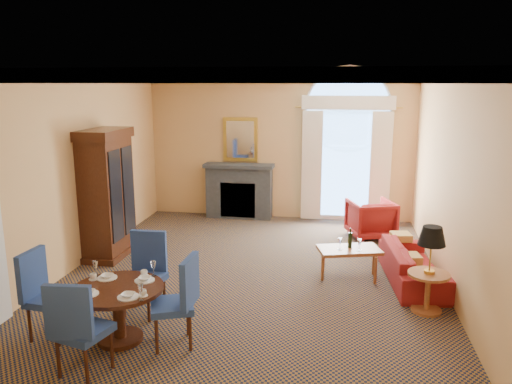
% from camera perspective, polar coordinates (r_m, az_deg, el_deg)
% --- Properties ---
extents(ground, '(7.50, 7.50, 0.00)m').
position_cam_1_polar(ground, '(8.20, -0.58, -9.66)').
color(ground, '#111A36').
rests_on(ground, ground).
extents(room_envelope, '(6.04, 7.52, 3.45)m').
position_cam_1_polar(room_envelope, '(8.28, 0.02, 8.46)').
color(room_envelope, tan).
rests_on(room_envelope, ground).
extents(armoire, '(0.66, 1.17, 2.29)m').
position_cam_1_polar(armoire, '(9.27, -16.68, -0.42)').
color(armoire, black).
rests_on(armoire, ground).
extents(dining_table, '(1.10, 1.10, 0.89)m').
position_cam_1_polar(dining_table, '(6.35, -15.48, -11.88)').
color(dining_table, black).
rests_on(dining_table, ground).
extents(dining_chair_north, '(0.59, 0.59, 1.11)m').
position_cam_1_polar(dining_chair_north, '(7.02, -12.44, -8.34)').
color(dining_chair_north, navy).
rests_on(dining_chair_north, ground).
extents(dining_chair_south, '(0.60, 0.60, 1.11)m').
position_cam_1_polar(dining_chair_south, '(5.68, -19.82, -13.99)').
color(dining_chair_south, navy).
rests_on(dining_chair_south, ground).
extents(dining_chair_east, '(0.64, 0.64, 1.11)m').
position_cam_1_polar(dining_chair_east, '(6.06, -8.62, -11.63)').
color(dining_chair_east, navy).
rests_on(dining_chair_east, ground).
extents(dining_chair_west, '(0.54, 0.54, 1.11)m').
position_cam_1_polar(dining_chair_west, '(6.71, -23.22, -10.10)').
color(dining_chair_west, navy).
rests_on(dining_chair_west, ground).
extents(sofa, '(0.93, 1.97, 0.56)m').
position_cam_1_polar(sofa, '(8.30, 17.49, -7.92)').
color(sofa, maroon).
rests_on(sofa, ground).
extents(armchair, '(1.06, 1.08, 0.78)m').
position_cam_1_polar(armchair, '(10.32, 12.97, -3.02)').
color(armchair, maroon).
rests_on(armchair, ground).
extents(coffee_table, '(1.08, 0.78, 0.81)m').
position_cam_1_polar(coffee_table, '(8.16, 10.60, -6.61)').
color(coffee_table, '#A55D31').
rests_on(coffee_table, ground).
extents(side_table, '(0.56, 0.56, 1.19)m').
position_cam_1_polar(side_table, '(7.16, 19.29, -7.16)').
color(side_table, '#A55D31').
rests_on(side_table, ground).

